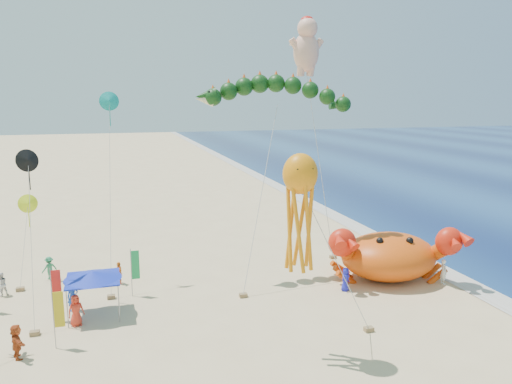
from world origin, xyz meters
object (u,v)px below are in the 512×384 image
(crab_inflatable, at_px, (390,255))
(dragon_kite, at_px, (275,97))
(octopus_kite, at_px, (300,204))
(canopy_blue, at_px, (93,276))
(cherub_kite, at_px, (307,45))

(crab_inflatable, relative_size, dragon_kite, 0.67)
(octopus_kite, xyz_separation_m, canopy_blue, (-9.90, 7.70, -5.30))
(dragon_kite, relative_size, canopy_blue, 4.20)
(crab_inflatable, xyz_separation_m, octopus_kite, (-10.05, -8.04, 5.95))
(dragon_kite, xyz_separation_m, canopy_blue, (-12.57, -4.02, -10.27))
(crab_inflatable, relative_size, canopy_blue, 2.80)
(dragon_kite, bearing_deg, octopus_kite, -102.83)
(dragon_kite, bearing_deg, crab_inflatable, -26.53)
(crab_inflatable, bearing_deg, cherub_kite, 118.73)
(dragon_kite, distance_m, canopy_blue, 16.72)
(crab_inflatable, height_order, octopus_kite, octopus_kite)
(dragon_kite, xyz_separation_m, cherub_kite, (3.58, 3.25, 3.91))
(cherub_kite, bearing_deg, canopy_blue, -155.78)
(octopus_kite, bearing_deg, canopy_blue, 142.13)
(cherub_kite, relative_size, octopus_kite, 1.85)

